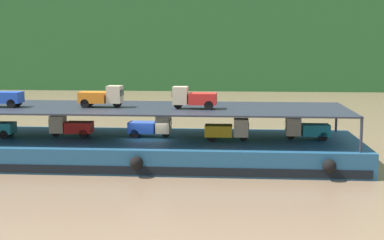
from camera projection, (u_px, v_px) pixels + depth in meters
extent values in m
plane|color=#7F664C|center=(149.00, 161.00, 35.59)|extent=(400.00, 400.00, 0.00)
cube|color=#235628|center=(207.00, 9.00, 103.11)|extent=(112.93, 31.80, 28.31)
cube|color=navy|center=(149.00, 149.00, 35.49)|extent=(26.79, 8.64, 1.50)
cube|color=black|center=(137.00, 171.00, 31.26)|extent=(26.25, 0.06, 0.50)
sphere|color=black|center=(136.00, 163.00, 30.99)|extent=(0.76, 0.76, 0.76)
sphere|color=black|center=(329.00, 166.00, 30.15)|extent=(0.76, 0.76, 0.76)
cylinder|color=#232833|center=(336.00, 117.00, 38.06)|extent=(0.16, 0.16, 2.00)
cylinder|color=#232833|center=(361.00, 135.00, 30.48)|extent=(0.16, 0.16, 2.00)
cube|color=#232833|center=(149.00, 108.00, 35.13)|extent=(25.19, 7.84, 0.10)
cube|color=teal|center=(1.00, 128.00, 35.53)|extent=(1.74, 1.26, 0.70)
cylinder|color=black|center=(10.00, 132.00, 36.08)|extent=(0.56, 0.16, 0.56)
cylinder|color=black|center=(4.00, 135.00, 35.04)|extent=(0.56, 0.16, 0.56)
cube|color=red|center=(79.00, 127.00, 35.77)|extent=(1.73, 1.25, 0.70)
cube|color=beige|center=(58.00, 124.00, 35.82)|extent=(0.93, 1.03, 1.10)
cube|color=#19232D|center=(51.00, 122.00, 35.83)|extent=(0.06, 0.85, 0.38)
cylinder|color=black|center=(56.00, 132.00, 35.90)|extent=(0.56, 0.16, 0.56)
cylinder|color=black|center=(87.00, 131.00, 36.33)|extent=(0.56, 0.16, 0.56)
cylinder|color=black|center=(83.00, 134.00, 35.28)|extent=(0.56, 0.16, 0.56)
cube|color=#1E47B7|center=(142.00, 127.00, 35.77)|extent=(1.75, 1.28, 0.70)
cube|color=beige|center=(163.00, 125.00, 35.57)|extent=(0.95, 1.04, 1.10)
cube|color=#19232D|center=(171.00, 123.00, 35.49)|extent=(0.08, 0.85, 0.38)
cylinder|color=black|center=(166.00, 133.00, 35.62)|extent=(0.57, 0.17, 0.56)
cylinder|color=black|center=(134.00, 134.00, 35.35)|extent=(0.57, 0.17, 0.56)
cylinder|color=black|center=(138.00, 131.00, 36.39)|extent=(0.57, 0.17, 0.56)
cube|color=gold|center=(219.00, 131.00, 34.40)|extent=(1.70, 1.20, 0.70)
cube|color=beige|center=(241.00, 128.00, 34.27)|extent=(0.90, 1.00, 1.10)
cube|color=#19232D|center=(249.00, 126.00, 34.21)|extent=(0.04, 0.85, 0.38)
cylinder|color=black|center=(243.00, 136.00, 34.33)|extent=(0.56, 0.14, 0.56)
cylinder|color=black|center=(212.00, 137.00, 33.96)|extent=(0.56, 0.14, 0.56)
cylinder|color=black|center=(213.00, 135.00, 35.01)|extent=(0.56, 0.14, 0.56)
cube|color=teal|center=(315.00, 130.00, 34.69)|extent=(1.71, 1.22, 0.70)
cube|color=#C6B793|center=(293.00, 126.00, 34.76)|extent=(0.91, 1.01, 1.10)
cube|color=#19232D|center=(286.00, 125.00, 34.78)|extent=(0.05, 0.85, 0.38)
cylinder|color=black|center=(291.00, 135.00, 34.84)|extent=(0.56, 0.15, 0.56)
cylinder|color=black|center=(320.00, 134.00, 35.24)|extent=(0.56, 0.15, 0.56)
cylinder|color=black|center=(323.00, 137.00, 34.19)|extent=(0.56, 0.15, 0.56)
cube|color=#1E47B7|center=(8.00, 97.00, 35.04)|extent=(1.71, 1.21, 0.70)
cylinder|color=black|center=(18.00, 102.00, 35.58)|extent=(0.56, 0.14, 0.56)
cylinder|color=black|center=(11.00, 104.00, 34.53)|extent=(0.56, 0.14, 0.56)
cube|color=orange|center=(93.00, 97.00, 35.05)|extent=(1.74, 1.25, 0.70)
cube|color=#C6B793|center=(115.00, 94.00, 34.87)|extent=(0.93, 1.03, 1.10)
cube|color=#19232D|center=(122.00, 93.00, 34.80)|extent=(0.07, 0.85, 0.38)
cylinder|color=black|center=(117.00, 103.00, 34.93)|extent=(0.56, 0.16, 0.56)
cylinder|color=black|center=(85.00, 104.00, 34.62)|extent=(0.56, 0.16, 0.56)
cylinder|color=black|center=(90.00, 102.00, 35.66)|extent=(0.56, 0.16, 0.56)
cube|color=red|center=(203.00, 99.00, 34.05)|extent=(1.72, 1.23, 0.70)
cube|color=#C6B793|center=(180.00, 95.00, 34.15)|extent=(0.92, 1.02, 1.10)
cube|color=#19232D|center=(173.00, 94.00, 34.18)|extent=(0.06, 0.85, 0.38)
cylinder|color=black|center=(178.00, 104.00, 34.24)|extent=(0.56, 0.15, 0.56)
cylinder|color=black|center=(210.00, 104.00, 34.58)|extent=(0.56, 0.15, 0.56)
cylinder|color=black|center=(209.00, 105.00, 33.53)|extent=(0.56, 0.15, 0.56)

